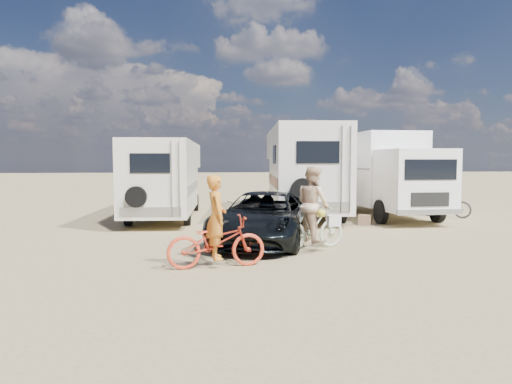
{
  "coord_description": "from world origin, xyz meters",
  "views": [
    {
      "loc": [
        -3.53,
        -10.53,
        2.18
      ],
      "look_at": [
        -2.05,
        2.02,
        1.3
      ],
      "focal_mm": 32.14,
      "sensor_mm": 36.0,
      "label": 1
    }
  ],
  "objects": [
    {
      "name": "rv_main",
      "position": [
        0.4,
        7.23,
        1.7
      ],
      "size": [
        3.17,
        8.09,
        3.4
      ],
      "primitive_type": null,
      "rotation": [
        0.0,
        0.0,
        -0.1
      ],
      "color": "white",
      "rests_on": "ground"
    },
    {
      "name": "cooler",
      "position": [
        -1.14,
        3.65,
        0.22
      ],
      "size": [
        0.54,
        0.4,
        0.43
      ],
      "primitive_type": "cube",
      "rotation": [
        0.0,
        0.0,
        0.0
      ],
      "color": "#2F5189",
      "rests_on": "ground"
    },
    {
      "name": "rider_woman",
      "position": [
        -0.84,
        0.36,
        0.93
      ],
      "size": [
        0.98,
        1.09,
        1.86
      ],
      "primitive_type": "imported",
      "rotation": [
        0.0,
        0.0,
        1.93
      ],
      "color": "#D7B08C",
      "rests_on": "ground"
    },
    {
      "name": "ground",
      "position": [
        0.0,
        0.0,
        0.0
      ],
      "size": [
        140.0,
        140.0,
        0.0
      ],
      "primitive_type": "plane",
      "color": "tan",
      "rests_on": "ground"
    },
    {
      "name": "bike_woman",
      "position": [
        -0.84,
        0.36,
        0.54
      ],
      "size": [
        1.87,
        1.11,
        1.09
      ],
      "primitive_type": "imported",
      "rotation": [
        0.0,
        0.0,
        1.93
      ],
      "color": "#B6BCA0",
      "rests_on": "ground"
    },
    {
      "name": "crate",
      "position": [
        1.94,
        4.33,
        0.17
      ],
      "size": [
        0.55,
        0.55,
        0.33
      ],
      "primitive_type": "cube",
      "rotation": [
        0.0,
        0.0,
        -0.43
      ],
      "color": "#85644B",
      "rests_on": "ground"
    },
    {
      "name": "bike_parked",
      "position": [
        5.7,
        5.92,
        0.5
      ],
      "size": [
        1.86,
        1.74,
        0.99
      ],
      "primitive_type": "imported",
      "rotation": [
        0.0,
        0.0,
        0.85
      ],
      "color": "#242623",
      "rests_on": "ground"
    },
    {
      "name": "bike_man",
      "position": [
        -3.25,
        -1.32,
        0.53
      ],
      "size": [
        2.08,
        0.98,
        1.05
      ],
      "primitive_type": "imported",
      "rotation": [
        0.0,
        0.0,
        1.72
      ],
      "color": "red",
      "rests_on": "ground"
    },
    {
      "name": "box_truck",
      "position": [
        3.53,
        6.49,
        1.62
      ],
      "size": [
        2.48,
        6.81,
        3.24
      ],
      "primitive_type": null,
      "rotation": [
        0.0,
        0.0,
        0.02
      ],
      "color": "white",
      "rests_on": "ground"
    },
    {
      "name": "rider_man",
      "position": [
        -3.25,
        -1.32,
        0.86
      ],
      "size": [
        0.5,
        0.68,
        1.72
      ],
      "primitive_type": "imported",
      "rotation": [
        0.0,
        0.0,
        1.72
      ],
      "color": "orange",
      "rests_on": "ground"
    },
    {
      "name": "rv_left",
      "position": [
        -4.89,
        7.1,
        1.43
      ],
      "size": [
        2.53,
        7.46,
        2.86
      ],
      "primitive_type": null,
      "rotation": [
        0.0,
        0.0,
        -0.05
      ],
      "color": "silver",
      "rests_on": "ground"
    },
    {
      "name": "dark_suv",
      "position": [
        -1.91,
        1.38,
        0.67
      ],
      "size": [
        3.69,
        5.27,
        1.34
      ],
      "primitive_type": "imported",
      "rotation": [
        0.0,
        0.0,
        -0.34
      ],
      "color": "black",
      "rests_on": "ground"
    }
  ]
}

